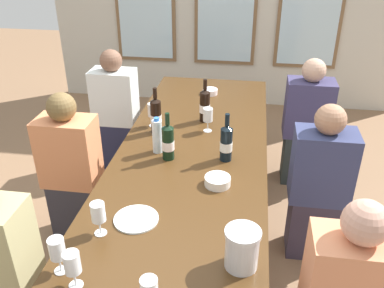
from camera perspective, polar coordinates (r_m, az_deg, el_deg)
The scene contains 20 objects.
ground_plane at distance 3.10m, azimuth -0.08°, elevation -13.18°, with size 12.00×12.00×0.00m, color #866347.
dining_table at distance 2.70m, azimuth -0.08°, elevation -2.35°, with size 0.96×2.82×0.74m.
white_plate_0 at distance 2.12m, azimuth -7.69°, elevation -10.18°, with size 0.23×0.23×0.01m, color white.
metal_pitcher at distance 1.82m, azimuth 6.88°, elevation -14.06°, with size 0.16×0.16×0.19m.
wine_bottle_0 at distance 3.04m, azimuth 1.77°, elevation 5.34°, with size 0.08×0.08×0.32m.
wine_bottle_1 at distance 2.54m, azimuth 4.73°, elevation 0.17°, with size 0.08×0.08×0.31m.
wine_bottle_2 at distance 2.55m, azimuth -3.32°, elevation 0.31°, with size 0.08×0.08×0.31m.
wine_bottle_3 at distance 2.88m, azimuth -4.99°, elevation 3.94°, with size 0.08×0.08×0.33m.
tasting_bowl_0 at distance 3.58m, azimuth 2.52°, elevation 7.22°, with size 0.13×0.13×0.05m, color white.
tasting_bowl_2 at distance 2.34m, azimuth 3.54°, elevation -5.10°, with size 0.15×0.15×0.05m, color white.
water_bottle at distance 2.63m, azimuth -4.81°, elevation 1.11°, with size 0.06×0.06×0.24m.
wine_glass_1 at distance 1.86m, azimuth -18.05°, elevation -13.72°, with size 0.07×0.07×0.17m.
wine_glass_3 at distance 2.89m, azimuth 2.20°, elevation 3.87°, with size 0.07×0.07×0.17m.
wine_glass_4 at distance 2.00m, azimuth -12.78°, elevation -9.34°, with size 0.07×0.07×0.17m.
wine_glass_5 at distance 2.98m, azimuth -5.45°, elevation 4.53°, with size 0.07×0.07×0.17m.
wine_glass_6 at distance 1.77m, azimuth -16.16°, elevation -15.52°, with size 0.07×0.07×0.17m.
seated_person_2 at distance 3.78m, azimuth -10.41°, elevation 4.11°, with size 0.38×0.24×1.11m.
seated_person_3 at distance 3.62m, azimuth 15.38°, elevation 2.38°, with size 0.38×0.24×1.11m.
seated_person_4 at distance 2.98m, azimuth -16.19°, elevation -3.76°, with size 0.38×0.24×1.11m.
seated_person_5 at distance 2.83m, azimuth 17.01°, elevation -5.77°, with size 0.38×0.24×1.11m.
Camera 1 is at (0.35, -2.29, 2.06)m, focal length 38.77 mm.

